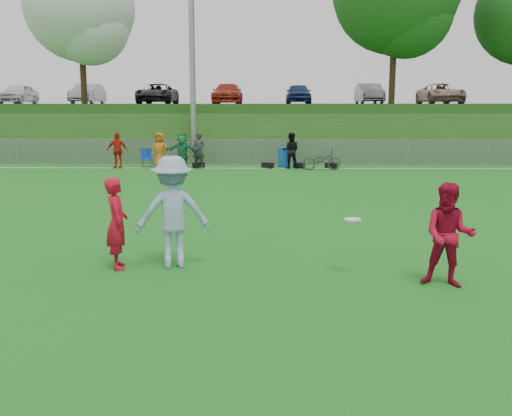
{
  "coord_description": "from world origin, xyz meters",
  "views": [
    {
      "loc": [
        0.92,
        -9.1,
        2.86
      ],
      "look_at": [
        0.71,
        0.5,
        1.16
      ],
      "focal_mm": 40.0,
      "sensor_mm": 36.0,
      "label": 1
    }
  ],
  "objects_px": {
    "player_red_center": "(449,235)",
    "recycling_bin": "(285,157)",
    "frisbee": "(353,219)",
    "player_red_left": "(117,223)",
    "player_blue": "(173,212)",
    "bicycle": "(322,160)"
  },
  "relations": [
    {
      "from": "player_blue",
      "to": "recycling_bin",
      "type": "distance_m",
      "value": 18.07
    },
    {
      "from": "player_red_left",
      "to": "player_blue",
      "type": "xyz_separation_m",
      "value": [
        0.99,
        0.12,
        0.18
      ]
    },
    {
      "from": "player_red_left",
      "to": "recycling_bin",
      "type": "distance_m",
      "value": 18.34
    },
    {
      "from": "player_red_center",
      "to": "frisbee",
      "type": "xyz_separation_m",
      "value": [
        -1.46,
        0.57,
        0.14
      ]
    },
    {
      "from": "player_red_left",
      "to": "frisbee",
      "type": "bearing_deg",
      "value": -113.23
    },
    {
      "from": "recycling_bin",
      "to": "player_red_left",
      "type": "bearing_deg",
      "value": -100.95
    },
    {
      "from": "player_red_left",
      "to": "player_red_center",
      "type": "height_order",
      "value": "player_red_center"
    },
    {
      "from": "frisbee",
      "to": "recycling_bin",
      "type": "bearing_deg",
      "value": 92.04
    },
    {
      "from": "bicycle",
      "to": "frisbee",
      "type": "bearing_deg",
      "value": 177.36
    },
    {
      "from": "recycling_bin",
      "to": "player_red_center",
      "type": "bearing_deg",
      "value": -83.63
    },
    {
      "from": "player_red_center",
      "to": "player_blue",
      "type": "relative_size",
      "value": 0.84
    },
    {
      "from": "player_blue",
      "to": "bicycle",
      "type": "xyz_separation_m",
      "value": [
        4.18,
        16.44,
        -0.55
      ]
    },
    {
      "from": "player_red_left",
      "to": "player_red_center",
      "type": "relative_size",
      "value": 0.98
    },
    {
      "from": "player_red_center",
      "to": "recycling_bin",
      "type": "height_order",
      "value": "player_red_center"
    },
    {
      "from": "player_red_center",
      "to": "player_blue",
      "type": "distance_m",
      "value": 4.73
    },
    {
      "from": "bicycle",
      "to": "recycling_bin",
      "type": "bearing_deg",
      "value": 49.99
    },
    {
      "from": "player_red_left",
      "to": "bicycle",
      "type": "bearing_deg",
      "value": -35.57
    },
    {
      "from": "player_red_left",
      "to": "player_red_center",
      "type": "xyz_separation_m",
      "value": [
        5.6,
        -0.93,
        0.02
      ]
    },
    {
      "from": "frisbee",
      "to": "bicycle",
      "type": "bearing_deg",
      "value": 86.54
    },
    {
      "from": "player_blue",
      "to": "recycling_bin",
      "type": "xyz_separation_m",
      "value": [
        2.5,
        17.89,
        -0.54
      ]
    },
    {
      "from": "player_blue",
      "to": "bicycle",
      "type": "bearing_deg",
      "value": -117.89
    },
    {
      "from": "player_red_center",
      "to": "frisbee",
      "type": "relative_size",
      "value": 5.96
    }
  ]
}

